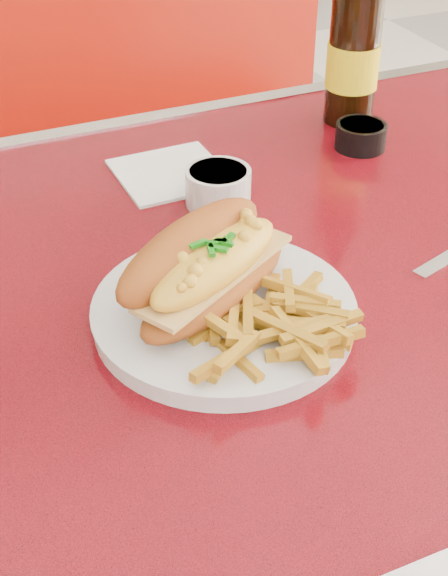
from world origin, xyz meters
name	(u,v)px	position (x,y,z in m)	size (l,w,h in m)	color
diner_table	(264,370)	(0.00, 0.00, 0.61)	(1.23, 0.83, 0.77)	red
booth_bench_far	(98,252)	(0.00, 0.81, 0.29)	(1.20, 0.51, 0.90)	#A5170B
dinner_plate	(224,313)	(-0.09, -0.08, 0.78)	(0.32, 0.32, 0.02)	silver
mac_hoagie	(206,266)	(-0.10, -0.06, 0.83)	(0.23, 0.19, 0.09)	#A14F1A
fries_pile	(266,326)	(-0.07, -0.14, 0.80)	(0.12, 0.11, 0.04)	gold
fork	(276,289)	(-0.03, -0.07, 0.79)	(0.05, 0.13, 0.00)	silver
gravy_ramekin	(218,186)	(0.00, 0.13, 0.79)	(0.10, 0.10, 0.04)	silver
sauce_cup_right	(361,135)	(0.23, 0.19, 0.79)	(0.09, 0.09, 0.03)	black
beer_bottle	(354,46)	(0.27, 0.28, 0.88)	(0.08, 0.08, 0.29)	black
paper_napkin	(171,173)	(-0.03, 0.22, 0.77)	(0.13, 0.13, 0.00)	white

